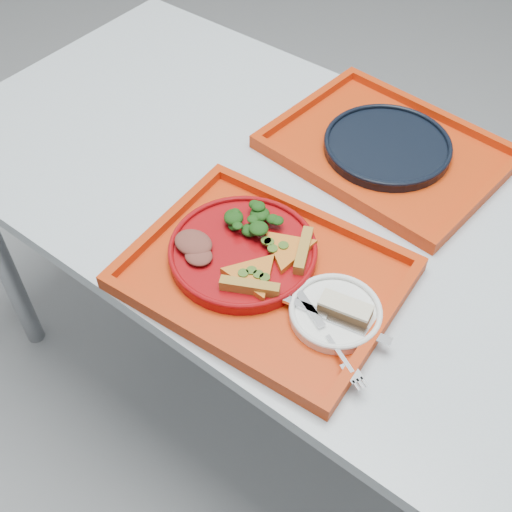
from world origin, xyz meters
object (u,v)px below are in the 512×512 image
object	(u,v)px
navy_plate	(387,147)
dessert_bar	(345,308)
tray_main	(264,277)
dinner_plate	(243,253)
tray_far	(386,152)

from	to	relation	value
navy_plate	dessert_bar	world-z (taller)	dessert_bar
tray_main	navy_plate	world-z (taller)	navy_plate
navy_plate	dinner_plate	bearing A→B (deg)	-97.33
tray_far	dinner_plate	xyz separation A→B (m)	(-0.05, -0.41, 0.02)
tray_main	dessert_bar	distance (m)	0.16
navy_plate	dessert_bar	xyz separation A→B (m)	(0.16, -0.41, 0.02)
tray_far	dinner_plate	world-z (taller)	dinner_plate
tray_far	dinner_plate	distance (m)	0.41
tray_main	dinner_plate	xyz separation A→B (m)	(-0.05, 0.01, 0.02)
tray_far	dinner_plate	size ratio (longest dim) A/B	1.73
tray_main	navy_plate	size ratio (longest dim) A/B	1.73
navy_plate	tray_main	bearing A→B (deg)	-89.69
dessert_bar	tray_main	bearing A→B (deg)	170.49
tray_far	dessert_bar	distance (m)	0.44
navy_plate	tray_far	bearing A→B (deg)	0.00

